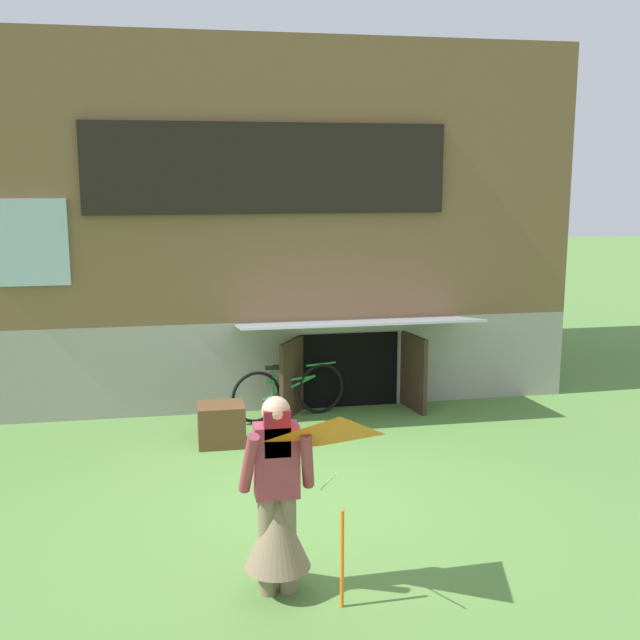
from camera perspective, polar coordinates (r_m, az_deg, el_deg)
The scene contains 6 objects.
ground_plane at distance 8.15m, azimuth -0.99°, elevation -12.74°, with size 60.00×60.00×0.00m, color #56843D.
log_house at distance 12.68m, azimuth -4.98°, elevation 7.32°, with size 8.65×5.55×5.02m.
person at distance 6.19m, azimuth -3.15°, elevation -13.85°, with size 0.61×0.52×1.59m.
kite at distance 5.55m, azimuth 1.47°, elevation -10.74°, with size 0.85×0.95×1.45m.
bicycle_green at distance 10.49m, azimuth -2.28°, elevation -5.24°, with size 1.59×0.49×0.75m.
wooden_crate at distance 9.59m, azimuth -7.23°, elevation -7.57°, with size 0.56×0.48×0.50m, color brown.
Camera 1 is at (-1.24, -7.38, 3.24)m, focal length 43.81 mm.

